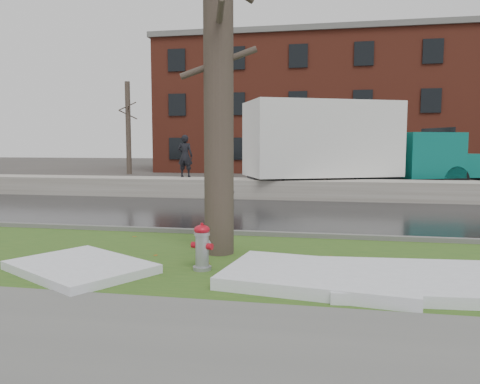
% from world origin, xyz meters
% --- Properties ---
extents(ground, '(120.00, 120.00, 0.00)m').
position_xyz_m(ground, '(0.00, 0.00, 0.00)').
color(ground, '#47423D').
rests_on(ground, ground).
extents(verge, '(60.00, 4.50, 0.04)m').
position_xyz_m(verge, '(0.00, -1.25, 0.02)').
color(verge, '#29501A').
rests_on(verge, ground).
extents(sidewalk, '(60.00, 3.00, 0.05)m').
position_xyz_m(sidewalk, '(0.00, -5.00, 0.03)').
color(sidewalk, slate).
rests_on(sidewalk, ground).
extents(road, '(60.00, 7.00, 0.03)m').
position_xyz_m(road, '(0.00, 4.50, 0.01)').
color(road, black).
rests_on(road, ground).
extents(parking_lot, '(60.00, 9.00, 0.03)m').
position_xyz_m(parking_lot, '(0.00, 13.00, 0.01)').
color(parking_lot, slate).
rests_on(parking_lot, ground).
extents(curb, '(60.00, 0.15, 0.14)m').
position_xyz_m(curb, '(0.00, 1.00, 0.07)').
color(curb, slate).
rests_on(curb, ground).
extents(snowbank, '(60.00, 1.60, 0.75)m').
position_xyz_m(snowbank, '(0.00, 8.70, 0.38)').
color(snowbank, '#B6B1A7').
rests_on(snowbank, ground).
extents(brick_building, '(26.00, 12.00, 10.00)m').
position_xyz_m(brick_building, '(2.00, 30.00, 5.00)').
color(brick_building, maroon).
rests_on(brick_building, ground).
extents(bg_tree_left, '(1.40, 1.62, 6.50)m').
position_xyz_m(bg_tree_left, '(-12.00, 22.00, 3.33)').
color(bg_tree_left, brown).
rests_on(bg_tree_left, ground).
extents(bg_tree_center, '(1.40, 1.62, 6.50)m').
position_xyz_m(bg_tree_center, '(-6.00, 26.00, 3.33)').
color(bg_tree_center, brown).
rests_on(bg_tree_center, ground).
extents(fire_hydrant, '(0.39, 0.35, 0.78)m').
position_xyz_m(fire_hydrant, '(-0.02, -2.04, 0.45)').
color(fire_hydrant, '#93959A').
rests_on(fire_hydrant, verge).
extents(tree, '(1.42, 1.66, 6.87)m').
position_xyz_m(tree, '(-0.02, -0.82, 3.50)').
color(tree, brown).
rests_on(tree, verge).
extents(box_truck, '(11.19, 6.31, 3.81)m').
position_xyz_m(box_truck, '(2.80, 10.51, 2.01)').
color(box_truck, black).
rests_on(box_truck, ground).
extents(worker, '(0.66, 0.45, 1.74)m').
position_xyz_m(worker, '(-3.85, 9.30, 1.62)').
color(worker, black).
rests_on(worker, snowbank).
extents(snow_patch_near, '(2.74, 2.18, 0.16)m').
position_xyz_m(snow_patch_near, '(3.27, -2.30, 0.12)').
color(snow_patch_near, silver).
rests_on(snow_patch_near, verge).
extents(snow_patch_far, '(2.71, 2.49, 0.14)m').
position_xyz_m(snow_patch_far, '(-1.94, -2.50, 0.11)').
color(snow_patch_far, silver).
rests_on(snow_patch_far, verge).
extents(snow_patch_side, '(3.04, 2.20, 0.18)m').
position_xyz_m(snow_patch_side, '(1.90, -2.40, 0.13)').
color(snow_patch_side, silver).
rests_on(snow_patch_side, verge).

